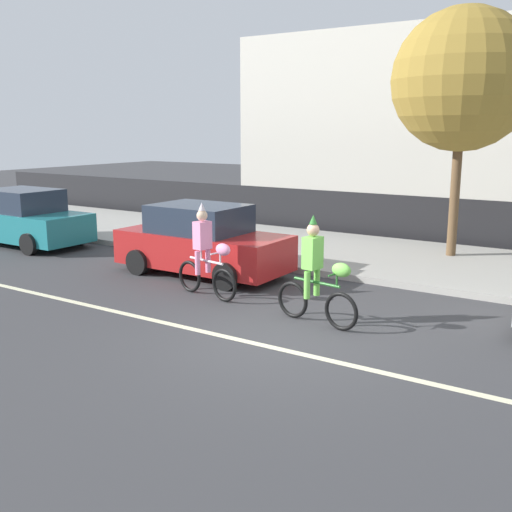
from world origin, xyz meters
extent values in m
plane|color=#38383A|center=(0.00, 0.00, 0.00)|extent=(80.00, 80.00, 0.00)
cube|color=beige|center=(0.00, -0.50, 0.00)|extent=(36.00, 0.14, 0.01)
cube|color=#9E9B93|center=(0.00, 6.50, 0.07)|extent=(60.00, 5.00, 0.15)
cube|color=black|center=(0.00, 9.40, 0.70)|extent=(40.00, 0.08, 1.40)
torus|color=black|center=(-2.01, 1.16, 0.33)|extent=(0.67, 0.19, 0.67)
torus|color=black|center=(-3.05, 1.35, 0.33)|extent=(0.67, 0.19, 0.67)
cylinder|color=silver|center=(-2.53, 1.26, 0.75)|extent=(0.96, 0.23, 0.05)
cylinder|color=silver|center=(-2.68, 1.28, 0.84)|extent=(0.04, 0.04, 0.18)
cylinder|color=silver|center=(-2.12, 1.18, 0.86)|extent=(0.04, 0.04, 0.23)
cylinder|color=silver|center=(-2.12, 1.18, 0.98)|extent=(0.12, 0.50, 0.03)
ellipsoid|color=pink|center=(-2.04, 1.16, 1.05)|extent=(0.39, 0.26, 0.24)
cube|color=pink|center=(-2.63, 1.27, 1.26)|extent=(0.30, 0.36, 0.56)
sphere|color=beige|center=(-2.63, 1.27, 1.66)|extent=(0.22, 0.22, 0.22)
cone|color=silver|center=(-2.63, 1.27, 1.84)|extent=(0.14, 0.14, 0.16)
cylinder|color=pink|center=(-2.65, 1.14, 0.71)|extent=(0.11, 0.11, 0.48)
cylinder|color=pink|center=(-2.60, 1.41, 0.71)|extent=(0.11, 0.11, 0.48)
torus|color=black|center=(0.66, 0.83, 0.33)|extent=(0.67, 0.18, 0.67)
torus|color=black|center=(-0.37, 1.00, 0.33)|extent=(0.67, 0.18, 0.67)
cylinder|color=#266626|center=(0.14, 0.92, 0.75)|extent=(0.96, 0.20, 0.05)
cylinder|color=#266626|center=(0.00, 0.94, 0.84)|extent=(0.04, 0.04, 0.18)
cylinder|color=#266626|center=(0.56, 0.85, 0.86)|extent=(0.04, 0.04, 0.23)
cylinder|color=#266626|center=(0.56, 0.85, 0.98)|extent=(0.11, 0.50, 0.03)
ellipsoid|color=#72CC4C|center=(0.64, 0.84, 1.05)|extent=(0.39, 0.26, 0.24)
cube|color=#72CC4C|center=(0.05, 0.93, 1.26)|extent=(0.29, 0.35, 0.56)
sphere|color=tan|center=(0.05, 0.93, 1.66)|extent=(0.22, 0.22, 0.22)
cone|color=#266626|center=(0.05, 0.93, 1.84)|extent=(0.14, 0.14, 0.16)
cylinder|color=#72CC4C|center=(0.02, 0.80, 0.71)|extent=(0.11, 0.11, 0.48)
cylinder|color=#72CC4C|center=(0.07, 1.07, 0.71)|extent=(0.11, 0.11, 0.48)
cube|color=#AD1E1E|center=(-3.76, 2.73, 0.60)|extent=(4.10, 1.72, 0.80)
cube|color=#232D3D|center=(-3.86, 2.73, 1.32)|extent=(2.10, 1.58, 0.64)
cylinder|color=black|center=(-2.49, 1.87, 0.30)|extent=(0.60, 0.20, 0.60)
cylinder|color=black|center=(-2.49, 3.59, 0.30)|extent=(0.60, 0.20, 0.60)
cylinder|color=black|center=(-5.03, 1.87, 0.30)|extent=(0.60, 0.20, 0.60)
cylinder|color=black|center=(-5.03, 3.59, 0.30)|extent=(0.60, 0.20, 0.60)
cube|color=#1E727A|center=(-10.36, 2.76, 0.60)|extent=(4.10, 1.72, 0.80)
cube|color=#232D3D|center=(-10.46, 2.76, 1.32)|extent=(2.10, 1.58, 0.64)
cylinder|color=black|center=(-9.09, 1.90, 0.30)|extent=(0.60, 0.20, 0.60)
cylinder|color=black|center=(-9.09, 3.62, 0.30)|extent=(0.60, 0.20, 0.60)
cylinder|color=black|center=(-11.63, 3.62, 0.30)|extent=(0.60, 0.20, 0.60)
cylinder|color=brown|center=(0.70, 7.40, 1.73)|extent=(0.24, 0.24, 3.16)
sphere|color=olive|center=(0.70, 7.40, 4.52)|extent=(3.47, 3.47, 3.47)
camera|label=1|loc=(4.74, -8.07, 3.35)|focal=42.00mm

